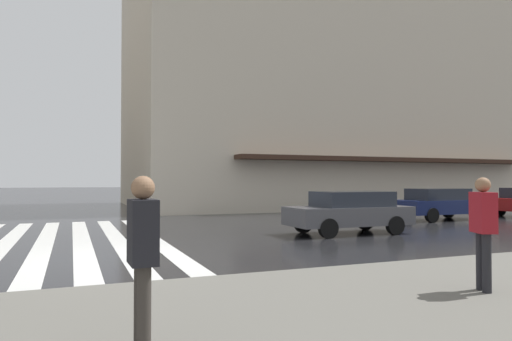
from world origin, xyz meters
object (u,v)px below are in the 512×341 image
at_px(car_dark_grey, 349,211).
at_px(pedestrian_approaching_kerb, 143,250).
at_px(pedestrian_in_red_jacket, 483,224).
at_px(car_navy, 440,203).

bearing_deg(car_dark_grey, pedestrian_approaching_kerb, 137.74).
xyz_separation_m(car_dark_grey, pedestrian_in_red_jacket, (-8.05, 2.94, 0.38)).
bearing_deg(pedestrian_approaching_kerb, car_navy, -51.22).
relative_size(pedestrian_in_red_jacket, pedestrian_approaching_kerb, 1.00).
bearing_deg(pedestrian_approaching_kerb, car_dark_grey, -42.26).
distance_m(car_dark_grey, pedestrian_in_red_jacket, 8.58).
height_order(car_navy, car_dark_grey, same).
relative_size(car_navy, pedestrian_in_red_jacket, 2.44).
relative_size(car_dark_grey, pedestrian_approaching_kerb, 2.44).
distance_m(car_dark_grey, pedestrian_approaching_kerb, 11.88).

